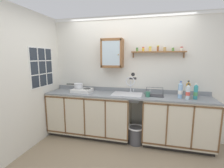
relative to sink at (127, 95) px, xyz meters
The scene contains 21 objects.
floor 1.07m from the sink, 95.11° to the right, with size 6.30×6.30×0.00m, color gray.
back_wall 0.43m from the sink, 99.78° to the left, with size 3.90×0.07×2.53m.
side_wall_left 1.90m from the sink, 156.86° to the right, with size 0.05×3.55×2.53m, color silver.
lower_cabinet_run 0.94m from the sink, behind, with size 1.76×0.57×0.93m.
lower_cabinet_run_right 1.07m from the sink, ahead, with size 1.27×0.57×0.93m.
countertop 0.06m from the sink, 138.51° to the right, with size 3.26×0.59×0.03m, color gray.
backsplash 0.24m from the sink, 101.23° to the left, with size 3.26×0.02×0.08m, color gray.
sink is the anchor object (origin of this frame).
hot_plate_stove 0.97m from the sink, behind, with size 0.40×0.33×0.08m.
saucepan 1.08m from the sink, behind, with size 0.36×0.19×0.11m.
bottle_juice_amber_0 1.12m from the sink, ahead, with size 0.08×0.08×0.32m.
bottle_detergent_teal_1 1.23m from the sink, ahead, with size 0.07×0.07×0.29m.
bottle_water_clear_2 1.10m from the sink, ahead, with size 0.07×0.07×0.28m.
bottle_water_blue_3 0.99m from the sink, ahead, with size 0.08×0.08×0.31m.
dish_rack 0.51m from the sink, ahead, with size 0.34×0.22×0.16m.
mug 0.42m from the sink, 17.15° to the right, with size 0.11×0.09×0.10m.
wall_cabinet 0.90m from the sink, 161.47° to the left, with size 0.44×0.27×0.58m.
spice_shelf 1.04m from the sink, 17.09° to the left, with size 1.03×0.14×0.23m.
warning_sign 0.44m from the sink, 72.14° to the left, with size 0.17×0.01×0.24m.
window 1.81m from the sink, 168.59° to the right, with size 0.03×0.67×0.79m.
trash_bin 0.80m from the sink, 36.36° to the right, with size 0.31×0.31×0.35m.
Camera 1 is at (0.51, -2.61, 1.69)m, focal length 25.64 mm.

